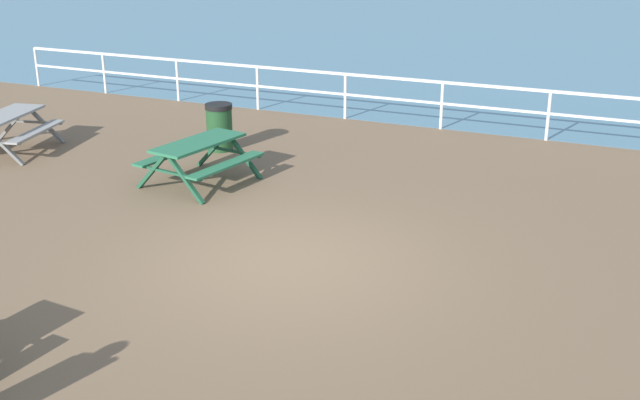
{
  "coord_description": "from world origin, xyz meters",
  "views": [
    {
      "loc": [
        4.4,
        -8.92,
        4.53
      ],
      "look_at": [
        0.28,
        0.43,
        0.8
      ],
      "focal_mm": 44.17,
      "sensor_mm": 36.0,
      "label": 1
    }
  ],
  "objects": [
    {
      "name": "ground_plane",
      "position": [
        0.0,
        0.0,
        -0.1
      ],
      "size": [
        30.0,
        24.0,
        0.2
      ],
      "primitive_type": "cube",
      "color": "brown"
    },
    {
      "name": "seaward_railing",
      "position": [
        -0.0,
        7.75,
        0.76
      ],
      "size": [
        23.07,
        0.07,
        1.08
      ],
      "color": "white",
      "rests_on": "ground"
    },
    {
      "name": "picnic_table_near_left",
      "position": [
        -2.9,
        2.37,
        0.58
      ],
      "size": [
        1.8,
        2.03,
        0.8
      ],
      "rotation": [
        0.0,
        0.0,
        1.4
      ],
      "color": "#286B47",
      "rests_on": "ground"
    },
    {
      "name": "litter_bin",
      "position": [
        -3.66,
        4.34,
        0.48
      ],
      "size": [
        0.55,
        0.55,
        0.95
      ],
      "color": "#1E4723",
      "rests_on": "ground"
    },
    {
      "name": "picnic_table_far_right",
      "position": [
        -7.48,
        2.53,
        0.58
      ],
      "size": [
        1.86,
        2.08,
        0.8
      ],
      "rotation": [
        0.0,
        0.0,
        1.79
      ],
      "color": "gray",
      "rests_on": "ground"
    }
  ]
}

